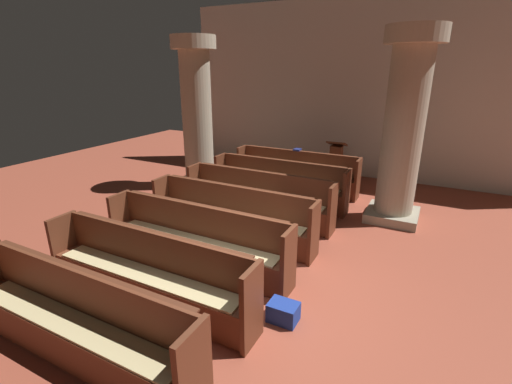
# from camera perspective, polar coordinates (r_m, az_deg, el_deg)

# --- Properties ---
(ground_plane) EXTENTS (19.20, 19.20, 0.00)m
(ground_plane) POSITION_cam_1_polar(r_m,az_deg,el_deg) (5.07, 0.65, -15.02)
(ground_plane) COLOR #9E4733
(back_wall) EXTENTS (10.00, 0.16, 4.50)m
(back_wall) POSITION_cam_1_polar(r_m,az_deg,el_deg) (10.03, 17.02, 15.01)
(back_wall) COLOR beige
(back_wall) RESTS_ON ground
(pew_row_0) EXTENTS (3.00, 0.47, 0.94)m
(pew_row_0) POSITION_cam_1_polar(r_m,az_deg,el_deg) (8.72, 6.34, 3.40)
(pew_row_0) COLOR brown
(pew_row_0) RESTS_ON ground
(pew_row_1) EXTENTS (3.00, 0.46, 0.94)m
(pew_row_1) POSITION_cam_1_polar(r_m,az_deg,el_deg) (7.82, 3.67, 1.62)
(pew_row_1) COLOR brown
(pew_row_1) RESTS_ON ground
(pew_row_2) EXTENTS (3.00, 0.46, 0.94)m
(pew_row_2) POSITION_cam_1_polar(r_m,az_deg,el_deg) (6.96, 0.33, -0.62)
(pew_row_2) COLOR brown
(pew_row_2) RESTS_ON ground
(pew_row_3) EXTENTS (3.00, 0.47, 0.94)m
(pew_row_3) POSITION_cam_1_polar(r_m,az_deg,el_deg) (6.14, -3.93, -3.46)
(pew_row_3) COLOR brown
(pew_row_3) RESTS_ON ground
(pew_row_4) EXTENTS (3.00, 0.46, 0.94)m
(pew_row_4) POSITION_cam_1_polar(r_m,az_deg,el_deg) (5.38, -9.49, -7.12)
(pew_row_4) COLOR brown
(pew_row_4) RESTS_ON ground
(pew_row_5) EXTENTS (3.00, 0.46, 0.94)m
(pew_row_5) POSITION_cam_1_polar(r_m,az_deg,el_deg) (4.72, -16.86, -11.78)
(pew_row_5) COLOR brown
(pew_row_5) RESTS_ON ground
(pew_row_6) EXTENTS (3.00, 0.47, 0.94)m
(pew_row_6) POSITION_cam_1_polar(r_m,az_deg,el_deg) (4.20, -26.72, -17.46)
(pew_row_6) COLOR brown
(pew_row_6) RESTS_ON ground
(pillar_aisle_side) EXTENTS (1.03, 1.03, 3.52)m
(pillar_aisle_side) POSITION_cam_1_polar(r_m,az_deg,el_deg) (7.16, 22.37, 9.62)
(pillar_aisle_side) COLOR #9F967E
(pillar_aisle_side) RESTS_ON ground
(pillar_far_side) EXTENTS (1.03, 1.03, 3.52)m
(pillar_far_side) POSITION_cam_1_polar(r_m,az_deg,el_deg) (8.91, -9.35, 12.43)
(pillar_far_side) COLOR #9F967E
(pillar_far_side) RESTS_ON ground
(lectern) EXTENTS (0.48, 0.45, 1.08)m
(lectern) POSITION_cam_1_polar(r_m,az_deg,el_deg) (9.53, 12.46, 4.22)
(lectern) COLOR brown
(lectern) RESTS_ON ground
(hymn_book) EXTENTS (0.15, 0.20, 0.04)m
(hymn_book) POSITION_cam_1_polar(r_m,az_deg,el_deg) (8.79, 6.56, 6.69)
(hymn_book) COLOR navy
(hymn_book) RESTS_ON pew_row_0
(kneeler_box_blue) EXTENTS (0.35, 0.26, 0.23)m
(kneeler_box_blue) POSITION_cam_1_polar(r_m,az_deg,el_deg) (4.49, 4.34, -18.43)
(kneeler_box_blue) COLOR navy
(kneeler_box_blue) RESTS_ON ground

